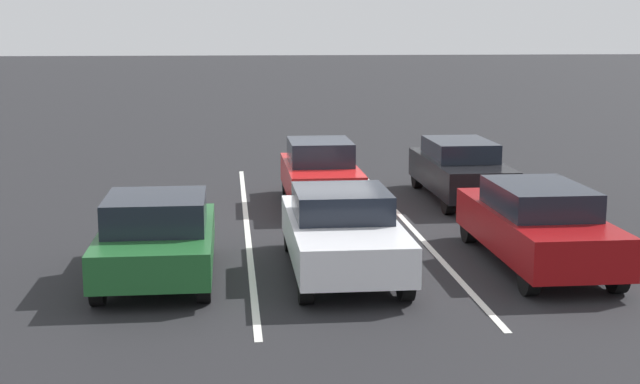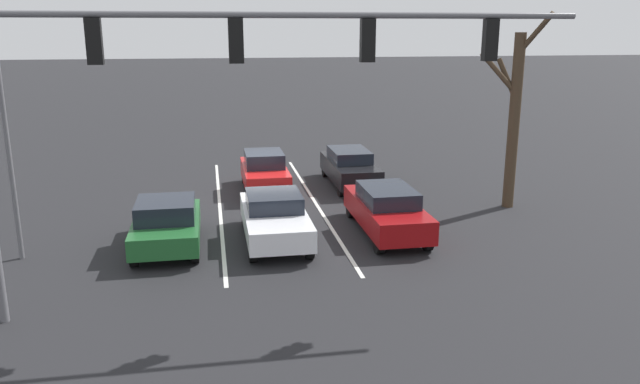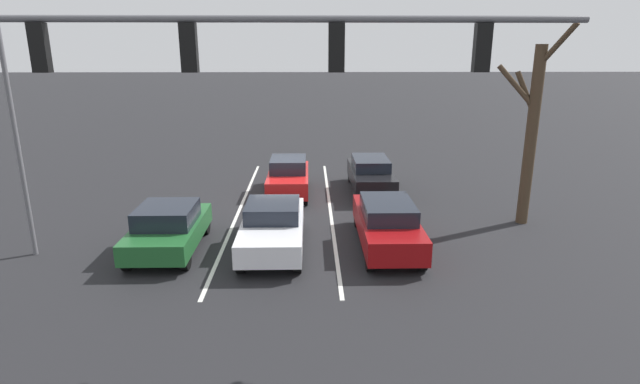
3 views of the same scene
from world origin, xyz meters
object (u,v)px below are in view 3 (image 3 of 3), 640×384
at_px(car_maroon_leftlane_front, 387,223).
at_px(bare_tree_near, 531,129).
at_px(car_darkgreen_rightlane_front, 168,228).
at_px(traffic_signal_gantry, 154,81).
at_px(car_red_midlane_second, 288,176).
at_px(car_black_leftlane_second, 371,174).
at_px(street_lamp_right_shoulder, 15,83).
at_px(car_white_midlane_front, 273,226).

height_order(car_maroon_leftlane_front, bare_tree_near, bare_tree_near).
xyz_separation_m(car_darkgreen_rightlane_front, traffic_signal_gantry, (-1.29, 4.39, 4.74)).
relative_size(car_red_midlane_second, bare_tree_near, 0.60).
bearing_deg(car_darkgreen_rightlane_front, car_maroon_leftlane_front, -178.30).
relative_size(car_maroon_leftlane_front, car_black_leftlane_second, 1.04).
bearing_deg(car_black_leftlane_second, traffic_signal_gantry, 62.10).
xyz_separation_m(car_black_leftlane_second, traffic_signal_gantry, (5.82, 10.99, 4.71)).
height_order(car_black_leftlane_second, street_lamp_right_shoulder, street_lamp_right_shoulder).
xyz_separation_m(car_black_leftlane_second, street_lamp_right_shoulder, (10.97, 6.82, 4.41)).
xyz_separation_m(car_red_midlane_second, bare_tree_near, (-8.65, 3.86, 2.64)).
distance_m(car_darkgreen_rightlane_front, bare_tree_near, 12.67).
xyz_separation_m(car_maroon_leftlane_front, car_red_midlane_second, (3.38, -6.04, 0.02)).
xyz_separation_m(car_darkgreen_rightlane_front, bare_tree_near, (-12.15, -2.39, 2.69)).
relative_size(street_lamp_right_shoulder, bare_tree_near, 1.30).
relative_size(car_red_midlane_second, traffic_signal_gantry, 0.31).
height_order(car_white_midlane_front, car_red_midlane_second, car_red_midlane_second).
relative_size(car_white_midlane_front, car_darkgreen_rightlane_front, 1.14).
bearing_deg(street_lamp_right_shoulder, car_red_midlane_second, -138.69).
bearing_deg(car_red_midlane_second, car_darkgreen_rightlane_front, 60.73).
distance_m(car_darkgreen_rightlane_front, car_red_midlane_second, 7.16).
relative_size(car_black_leftlane_second, street_lamp_right_shoulder, 0.51).
bearing_deg(car_red_midlane_second, street_lamp_right_shoulder, 41.31).
bearing_deg(traffic_signal_gantry, car_maroon_leftlane_front, -140.57).
bearing_deg(car_red_midlane_second, bare_tree_near, 155.98).
xyz_separation_m(car_white_midlane_front, car_black_leftlane_second, (-3.86, -6.54, 0.02)).
bearing_deg(street_lamp_right_shoulder, car_darkgreen_rightlane_front, -176.72).
relative_size(car_maroon_leftlane_front, car_darkgreen_rightlane_front, 1.19).
height_order(car_maroon_leftlane_front, car_black_leftlane_second, car_maroon_leftlane_front).
distance_m(car_white_midlane_front, car_red_midlane_second, 6.19).
distance_m(car_maroon_leftlane_front, street_lamp_right_shoulder, 11.61).
distance_m(car_black_leftlane_second, street_lamp_right_shoulder, 13.65).
bearing_deg(car_maroon_leftlane_front, traffic_signal_gantry, 39.43).
distance_m(car_maroon_leftlane_front, car_red_midlane_second, 6.92).
relative_size(car_darkgreen_rightlane_front, bare_tree_near, 0.58).
relative_size(traffic_signal_gantry, street_lamp_right_shoulder, 1.48).
bearing_deg(bare_tree_near, car_maroon_leftlane_front, 22.50).
bearing_deg(car_maroon_leftlane_front, bare_tree_near, -157.50).
distance_m(car_maroon_leftlane_front, bare_tree_near, 6.30).
bearing_deg(car_red_midlane_second, traffic_signal_gantry, 78.28).
bearing_deg(street_lamp_right_shoulder, car_maroon_leftlane_front, -177.73).
distance_m(car_red_midlane_second, street_lamp_right_shoulder, 10.73).
xyz_separation_m(street_lamp_right_shoulder, bare_tree_near, (-16.01, -2.61, -1.75)).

